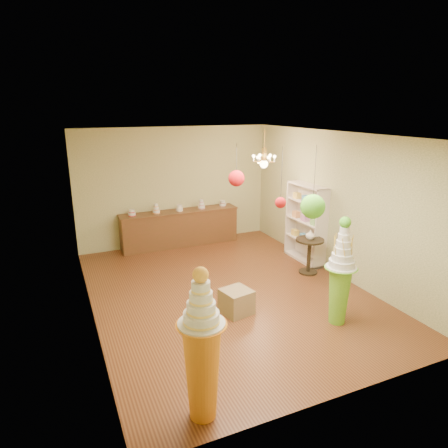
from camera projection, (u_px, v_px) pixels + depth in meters
name	position (u px, v px, depth m)	size (l,w,h in m)	color
floor	(227.00, 291.00, 7.80)	(6.50, 6.50, 0.00)	#582E18
ceiling	(228.00, 135.00, 6.95)	(6.50, 6.50, 0.00)	white
wall_back	(175.00, 186.00, 10.22)	(5.00, 0.04, 3.00)	tan
wall_front	(345.00, 288.00, 4.52)	(5.00, 0.04, 3.00)	tan
wall_left	(86.00, 234.00, 6.41)	(0.04, 6.50, 3.00)	tan
wall_right	(336.00, 205.00, 8.34)	(0.04, 6.50, 3.00)	tan
pedestal_green	(340.00, 282.00, 6.49)	(0.51, 0.51, 1.84)	#6AB628
pedestal_orange	(202.00, 359.00, 4.47)	(0.53, 0.53, 1.87)	orange
burlap_riser	(236.00, 301.00, 6.94)	(0.47, 0.47, 0.43)	olive
sideboard	(180.00, 227.00, 10.27)	(3.04, 0.54, 1.16)	#55331A
shelving_unit	(306.00, 223.00, 9.15)	(0.33, 1.20, 1.80)	beige
round_table	(309.00, 251.00, 8.53)	(0.70, 0.70, 0.77)	black
vase	(310.00, 235.00, 8.43)	(0.19, 0.19, 0.20)	beige
pom_red_left	(236.00, 178.00, 5.50)	(0.22, 0.22, 0.59)	#383228
pom_green_mid	(313.00, 207.00, 5.36)	(0.33, 0.33, 0.98)	#383228
pom_red_right	(281.00, 202.00, 5.15)	(0.14, 0.14, 0.79)	#383228
chandelier	(264.00, 162.00, 8.79)	(0.72, 0.72, 0.85)	#F2B755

